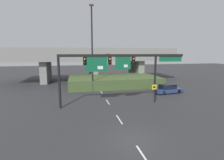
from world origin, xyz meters
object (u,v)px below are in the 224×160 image
at_px(speed_limit_sign, 154,91).
at_px(parked_sedan_near_right, 168,89).
at_px(signal_gantry, 118,64).
at_px(highway_light_pole_near, 92,47).

relative_size(speed_limit_sign, parked_sedan_near_right, 0.52).
distance_m(signal_gantry, highway_light_pole_near, 8.77).
xyz_separation_m(signal_gantry, speed_limit_sign, (4.56, -0.63, -3.46)).
bearing_deg(highway_light_pole_near, signal_gantry, -73.71).
bearing_deg(signal_gantry, speed_limit_sign, -7.89).
relative_size(signal_gantry, highway_light_pole_near, 1.13).
distance_m(signal_gantry, speed_limit_sign, 5.76).
height_order(highway_light_pole_near, parked_sedan_near_right, highway_light_pole_near).
xyz_separation_m(signal_gantry, highway_light_pole_near, (-2.38, 8.14, 2.25)).
distance_m(speed_limit_sign, highway_light_pole_near, 12.56).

